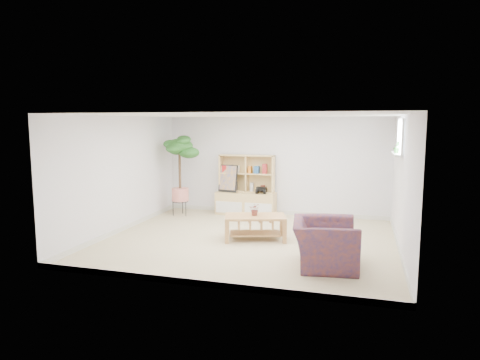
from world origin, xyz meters
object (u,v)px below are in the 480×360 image
(storage_unit, at_px, (246,185))
(armchair, at_px, (325,240))
(coffee_table, at_px, (255,228))
(floor_tree, at_px, (180,176))

(storage_unit, bearing_deg, armchair, -56.75)
(coffee_table, bearing_deg, floor_tree, 127.85)
(floor_tree, height_order, armchair, floor_tree)
(storage_unit, height_order, coffee_table, storage_unit)
(storage_unit, relative_size, armchair, 1.30)
(storage_unit, xyz_separation_m, floor_tree, (-1.52, -0.52, 0.24))
(storage_unit, xyz_separation_m, armchair, (2.21, -3.37, -0.32))
(coffee_table, distance_m, armchair, 1.87)
(armchair, bearing_deg, coffee_table, 42.63)
(coffee_table, relative_size, armchair, 1.03)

